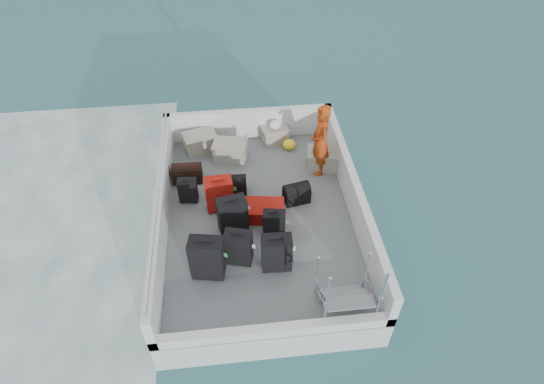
{
  "coord_description": "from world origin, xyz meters",
  "views": [
    {
      "loc": [
        -0.4,
        -5.79,
        6.72
      ],
      "look_at": [
        0.26,
        0.18,
        1.0
      ],
      "focal_mm": 30.0,
      "sensor_mm": 36.0,
      "label": 1
    }
  ],
  "objects_px": {
    "crate_2": "(275,135)",
    "suitcase_8": "(264,211)",
    "suitcase_2": "(188,191)",
    "suitcase_6": "(277,253)",
    "suitcase_7": "(274,224)",
    "suitcase_3": "(238,248)",
    "crate_0": "(201,143)",
    "suitcase_0": "(207,258)",
    "crate_3": "(323,160)",
    "suitcase_5": "(219,194)",
    "crate_1": "(230,152)",
    "suitcase_4": "(233,216)",
    "passenger": "(320,141)"
  },
  "relations": [
    {
      "from": "suitcase_4",
      "to": "crate_2",
      "type": "relative_size",
      "value": 1.41
    },
    {
      "from": "suitcase_5",
      "to": "suitcase_7",
      "type": "relative_size",
      "value": 1.27
    },
    {
      "from": "suitcase_3",
      "to": "suitcase_5",
      "type": "relative_size",
      "value": 0.98
    },
    {
      "from": "suitcase_7",
      "to": "crate_2",
      "type": "height_order",
      "value": "suitcase_7"
    },
    {
      "from": "suitcase_5",
      "to": "suitcase_2",
      "type": "bearing_deg",
      "value": 150.83
    },
    {
      "from": "suitcase_0",
      "to": "crate_3",
      "type": "distance_m",
      "value": 3.42
    },
    {
      "from": "suitcase_2",
      "to": "crate_0",
      "type": "height_order",
      "value": "suitcase_2"
    },
    {
      "from": "suitcase_2",
      "to": "crate_1",
      "type": "xyz_separation_m",
      "value": [
        0.84,
        1.16,
        -0.06
      ]
    },
    {
      "from": "suitcase_7",
      "to": "crate_3",
      "type": "height_order",
      "value": "suitcase_7"
    },
    {
      "from": "crate_3",
      "to": "passenger",
      "type": "xyz_separation_m",
      "value": [
        -0.13,
        -0.11,
        0.58
      ]
    },
    {
      "from": "suitcase_7",
      "to": "crate_1",
      "type": "height_order",
      "value": "suitcase_7"
    },
    {
      "from": "suitcase_4",
      "to": "crate_2",
      "type": "height_order",
      "value": "suitcase_4"
    },
    {
      "from": "suitcase_8",
      "to": "crate_2",
      "type": "distance_m",
      "value": 2.3
    },
    {
      "from": "suitcase_4",
      "to": "suitcase_8",
      "type": "relative_size",
      "value": 1.01
    },
    {
      "from": "suitcase_8",
      "to": "crate_0",
      "type": "bearing_deg",
      "value": 36.67
    },
    {
      "from": "suitcase_6",
      "to": "suitcase_8",
      "type": "xyz_separation_m",
      "value": [
        -0.1,
        1.15,
        -0.2
      ]
    },
    {
      "from": "suitcase_8",
      "to": "passenger",
      "type": "xyz_separation_m",
      "value": [
        1.22,
        1.16,
        0.62
      ]
    },
    {
      "from": "suitcase_5",
      "to": "crate_3",
      "type": "distance_m",
      "value": 2.35
    },
    {
      "from": "crate_3",
      "to": "suitcase_6",
      "type": "bearing_deg",
      "value": -117.33
    },
    {
      "from": "suitcase_3",
      "to": "suitcase_4",
      "type": "xyz_separation_m",
      "value": [
        -0.06,
        0.7,
        0.03
      ]
    },
    {
      "from": "crate_1",
      "to": "crate_2",
      "type": "height_order",
      "value": "crate_1"
    },
    {
      "from": "suitcase_3",
      "to": "crate_3",
      "type": "bearing_deg",
      "value": 65.34
    },
    {
      "from": "suitcase_2",
      "to": "suitcase_3",
      "type": "height_order",
      "value": "suitcase_3"
    },
    {
      "from": "suitcase_3",
      "to": "suitcase_8",
      "type": "height_order",
      "value": "suitcase_3"
    },
    {
      "from": "suitcase_5",
      "to": "suitcase_6",
      "type": "xyz_separation_m",
      "value": [
        0.88,
        -1.46,
        -0.01
      ]
    },
    {
      "from": "suitcase_4",
      "to": "suitcase_7",
      "type": "bearing_deg",
      "value": -26.44
    },
    {
      "from": "suitcase_2",
      "to": "suitcase_8",
      "type": "height_order",
      "value": "suitcase_2"
    },
    {
      "from": "suitcase_6",
      "to": "suitcase_7",
      "type": "distance_m",
      "value": 0.7
    },
    {
      "from": "suitcase_6",
      "to": "crate_0",
      "type": "bearing_deg",
      "value": 113.13
    },
    {
      "from": "suitcase_7",
      "to": "crate_3",
      "type": "xyz_separation_m",
      "value": [
        1.21,
        1.73,
        -0.08
      ]
    },
    {
      "from": "suitcase_0",
      "to": "suitcase_6",
      "type": "bearing_deg",
      "value": 12.17
    },
    {
      "from": "suitcase_7",
      "to": "suitcase_8",
      "type": "relative_size",
      "value": 0.75
    },
    {
      "from": "suitcase_3",
      "to": "suitcase_6",
      "type": "relative_size",
      "value": 1.0
    },
    {
      "from": "suitcase_6",
      "to": "suitcase_8",
      "type": "bearing_deg",
      "value": 96.9
    },
    {
      "from": "suitcase_3",
      "to": "suitcase_7",
      "type": "height_order",
      "value": "suitcase_3"
    },
    {
      "from": "crate_1",
      "to": "crate_2",
      "type": "bearing_deg",
      "value": 27.36
    },
    {
      "from": "suitcase_0",
      "to": "crate_2",
      "type": "bearing_deg",
      "value": 77.11
    },
    {
      "from": "suitcase_2",
      "to": "suitcase_8",
      "type": "bearing_deg",
      "value": -18.94
    },
    {
      "from": "suitcase_0",
      "to": "suitcase_8",
      "type": "relative_size",
      "value": 1.11
    },
    {
      "from": "suitcase_3",
      "to": "crate_0",
      "type": "xyz_separation_m",
      "value": [
        -0.64,
        3.08,
        -0.14
      ]
    },
    {
      "from": "suitcase_3",
      "to": "crate_2",
      "type": "bearing_deg",
      "value": 88.17
    },
    {
      "from": "suitcase_8",
      "to": "crate_1",
      "type": "bearing_deg",
      "value": 25.14
    },
    {
      "from": "suitcase_2",
      "to": "suitcase_6",
      "type": "height_order",
      "value": "suitcase_6"
    },
    {
      "from": "suitcase_6",
      "to": "suitcase_5",
      "type": "bearing_deg",
      "value": 123.3
    },
    {
      "from": "suitcase_7",
      "to": "crate_1",
      "type": "bearing_deg",
      "value": 115.29
    },
    {
      "from": "crate_2",
      "to": "suitcase_8",
      "type": "bearing_deg",
      "value": -101.58
    },
    {
      "from": "suitcase_0",
      "to": "suitcase_8",
      "type": "bearing_deg",
      "value": 59.8
    },
    {
      "from": "suitcase_2",
      "to": "crate_1",
      "type": "distance_m",
      "value": 1.43
    },
    {
      "from": "suitcase_5",
      "to": "crate_2",
      "type": "height_order",
      "value": "suitcase_5"
    },
    {
      "from": "suitcase_3",
      "to": "suitcase_5",
      "type": "bearing_deg",
      "value": 117.08
    }
  ]
}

